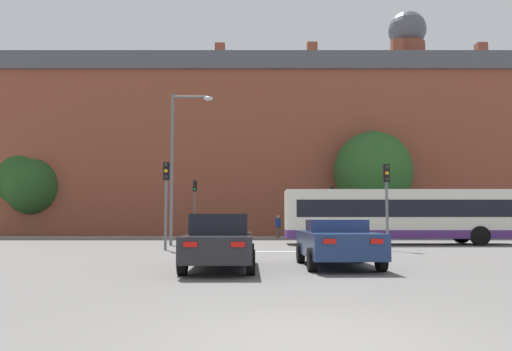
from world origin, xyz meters
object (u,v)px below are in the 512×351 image
Objects in this scene: car_roadster_right at (337,242)px; traffic_light_far_left at (194,199)px; bus_crossing_lead at (399,215)px; traffic_light_near_left at (166,190)px; pedestrian_walking_east at (343,225)px; traffic_light_far_right at (332,203)px; car_saloon_left at (220,241)px; street_lamp_junction at (178,153)px; pedestrian_walking_west at (202,224)px; traffic_light_near_right at (386,192)px; pedestrian_waiting at (278,225)px.

traffic_light_far_left is at bearing 106.12° from car_roadster_right.
bus_crossing_lead is at bearing -36.82° from traffic_light_far_left.
traffic_light_far_left reaches higher than car_roadster_right.
traffic_light_near_left is 0.95× the size of traffic_light_far_left.
car_roadster_right is at bearing -125.78° from pedestrian_walking_east.
pedestrian_walking_east is (1.00, 1.22, -1.61)m from traffic_light_far_right.
traffic_light_far_right reaches higher than pedestrian_walking_east.
traffic_light_far_right is at bearing -0.10° from traffic_light_far_left.
car_saloon_left is 1.30× the size of traffic_light_far_right.
pedestrian_walking_west is (0.23, 10.02, -3.81)m from street_lamp_junction.
traffic_light_near_right reaches higher than bus_crossing_lead.
pedestrian_walking_west is (0.61, -0.17, -1.77)m from traffic_light_far_left.
car_roadster_right is 13.64m from street_lamp_junction.
pedestrian_waiting reaches higher than pedestrian_walking_east.
traffic_light_far_left reaches higher than pedestrian_walking_east.
street_lamp_junction is at bearing -133.35° from traffic_light_far_right.
traffic_light_far_left is 11.21m from pedestrian_walking_east.
pedestrian_walking_west is at bearing 89.21° from traffic_light_near_left.
pedestrian_walking_east is (10.60, 11.39, -3.92)m from street_lamp_junction.
traffic_light_far_right is at bearing -166.31° from bus_crossing_lead.
bus_crossing_lead is 3.25× the size of traffic_light_near_right.
pedestrian_walking_west is (-5.43, -0.21, 0.08)m from pedestrian_waiting.
pedestrian_walking_east is 0.91× the size of pedestrian_walking_west.
traffic_light_far_right is at bearing -154.82° from pedestrian_walking_east.
traffic_light_far_right is 9.48m from pedestrian_walking_west.
pedestrian_walking_west is at bearing 88.66° from street_lamp_junction.
car_saloon_left is 0.60× the size of street_lamp_junction.
bus_crossing_lead is 7.14× the size of pedestrian_walking_west.
traffic_light_near_left is 13.85m from pedestrian_walking_west.
traffic_light_far_left is at bearing 179.90° from traffic_light_far_right.
street_lamp_junction reaches higher than traffic_light_near_right.
bus_crossing_lead is 3.32× the size of traffic_light_far_right.
pedestrian_walking_west is (-9.36, -0.15, -1.50)m from traffic_light_far_right.
car_roadster_right is 21.77m from traffic_light_far_right.
pedestrian_waiting is at bearing 106.15° from traffic_light_near_right.
car_roadster_right is at bearing -115.16° from traffic_light_near_right.
traffic_light_far_right is 14.17m from street_lamp_junction.
traffic_light_far_left is (-12.20, 9.13, 1.22)m from bus_crossing_lead.
traffic_light_near_right is at bearing -54.52° from traffic_light_far_left.
traffic_light_near_right is 15.62m from pedestrian_walking_east.
bus_crossing_lead reaches higher than pedestrian_walking_west.
traffic_light_far_left is 10.39m from street_lamp_junction.
traffic_light_far_left reaches higher than car_saloon_left.
pedestrian_waiting is (-6.16, 9.17, -0.63)m from bus_crossing_lead.
street_lamp_junction is at bearing 90.67° from traffic_light_near_left.
traffic_light_far_right is 14.29m from traffic_light_near_right.
traffic_light_near_left is at bearing 177.76° from traffic_light_near_right.
pedestrian_walking_east is at bearing -173.29° from bus_crossing_lead.
traffic_light_near_left reaches higher than pedestrian_waiting.
street_lamp_junction is (0.38, -10.19, 2.04)m from traffic_light_far_left.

